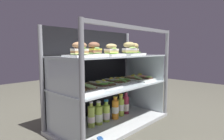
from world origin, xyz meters
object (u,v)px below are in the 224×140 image
juice_bottle_front_left_end (72,123)px  kitchen_scissors (97,139)px  open_sandwich_tray_left_of_center (101,84)px  plated_roll_sandwich_near_left_corner (112,51)px  open_sandwich_tray_mid_right (80,88)px  juice_bottle_front_fourth (115,109)px  open_sandwich_tray_right_of_center (118,81)px  juice_bottle_tucked_behind (106,113)px  open_sandwich_tray_mid_left (138,78)px  juice_bottle_near_post (121,107)px  juice_bottle_front_second (80,118)px  juice_bottle_back_center (99,115)px  plated_roll_sandwich_mid_right (80,51)px  plated_roll_sandwich_left_of_center (94,51)px  plated_roll_sandwich_far_right (129,50)px  plated_roll_sandwich_center (135,50)px  juice_bottle_front_middle (91,117)px  juice_bottle_back_left (126,105)px

juice_bottle_front_left_end → kitchen_scissors: 0.24m
open_sandwich_tray_left_of_center → plated_roll_sandwich_near_left_corner: bearing=-5.2°
open_sandwich_tray_mid_right → juice_bottle_front_fourth: bearing=1.7°
open_sandwich_tray_right_of_center → kitchen_scissors: 0.63m
plated_roll_sandwich_near_left_corner → juice_bottle_tucked_behind: 0.58m
open_sandwich_tray_mid_left → juice_bottle_near_post: bearing=163.8°
plated_roll_sandwich_near_left_corner → juice_bottle_front_left_end: (-0.43, 0.03, -0.56)m
open_sandwich_tray_right_of_center → juice_bottle_near_post: 0.28m
juice_bottle_front_second → plated_roll_sandwich_near_left_corner: bearing=-9.6°
open_sandwich_tray_mid_left → juice_bottle_near_post: size_ratio=1.40×
juice_bottle_back_center → kitchen_scissors: bearing=-135.6°
open_sandwich_tray_right_of_center → juice_bottle_front_fourth: open_sandwich_tray_right_of_center is taller
open_sandwich_tray_mid_right → kitchen_scissors: size_ratio=1.70×
open_sandwich_tray_mid_left → plated_roll_sandwich_mid_right: bearing=179.0°
plated_roll_sandwich_left_of_center → kitchen_scissors: 0.70m
plated_roll_sandwich_left_of_center → open_sandwich_tray_left_of_center: size_ratio=0.57×
plated_roll_sandwich_mid_right → plated_roll_sandwich_far_right: 0.58m
open_sandwich_tray_mid_right → juice_bottle_tucked_behind: (0.32, 0.03, -0.29)m
open_sandwich_tray_right_of_center → juice_bottle_front_left_end: open_sandwich_tray_right_of_center is taller
plated_roll_sandwich_center → juice_bottle_near_post: size_ratio=0.80×
juice_bottle_front_fourth → plated_roll_sandwich_far_right: bearing=-22.0°
plated_roll_sandwich_far_right → open_sandwich_tray_left_of_center: 0.45m
juice_bottle_front_second → kitchen_scissors: bearing=-95.0°
plated_roll_sandwich_center → open_sandwich_tray_mid_left: plated_roll_sandwich_center is taller
juice_bottle_tucked_behind → juice_bottle_near_post: (0.21, -0.00, 0.02)m
juice_bottle_front_middle → plated_roll_sandwich_left_of_center: bearing=-43.9°
open_sandwich_tray_right_of_center → open_sandwich_tray_mid_left: 0.27m
plated_roll_sandwich_mid_right → open_sandwich_tray_mid_left: (0.76, -0.01, -0.29)m
plated_roll_sandwich_mid_right → open_sandwich_tray_right_of_center: plated_roll_sandwich_mid_right is taller
juice_bottle_near_post → juice_bottle_front_middle: bearing=179.6°
open_sandwich_tray_left_of_center → juice_bottle_back_center: 0.29m
plated_roll_sandwich_center → plated_roll_sandwich_far_right: bearing=-159.1°
open_sandwich_tray_left_of_center → juice_bottle_tucked_behind: 0.31m
plated_roll_sandwich_mid_right → juice_bottle_back_center: plated_roll_sandwich_mid_right is taller
plated_roll_sandwich_left_of_center → juice_bottle_front_second: (-0.13, 0.04, -0.56)m
plated_roll_sandwich_left_of_center → juice_bottle_front_second: bearing=163.1°
open_sandwich_tray_right_of_center → juice_bottle_front_middle: size_ratio=1.40×
juice_bottle_tucked_behind → juice_bottle_front_left_end: bearing=-179.0°
juice_bottle_front_left_end → juice_bottle_front_middle: 0.21m
juice_bottle_front_middle → juice_bottle_back_left: bearing=-0.1°
plated_roll_sandwich_mid_right → kitchen_scissors: 0.68m
open_sandwich_tray_mid_right → juice_bottle_front_left_end: open_sandwich_tray_mid_right is taller
open_sandwich_tray_mid_right → juice_bottle_front_second: size_ratio=1.23×
open_sandwich_tray_left_of_center → juice_bottle_near_post: open_sandwich_tray_left_of_center is taller
plated_roll_sandwich_center → kitchen_scissors: plated_roll_sandwich_center is taller
juice_bottle_front_fourth → plated_roll_sandwich_left_of_center: bearing=180.0°
plated_roll_sandwich_left_of_center → plated_roll_sandwich_far_right: bearing=-7.9°
plated_roll_sandwich_far_right → open_sandwich_tray_mid_right: (-0.57, 0.04, -0.30)m
plated_roll_sandwich_near_left_corner → kitchen_scissors: bearing=-153.4°
juice_bottle_tucked_behind → juice_bottle_back_left: (0.30, 0.00, 0.01)m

